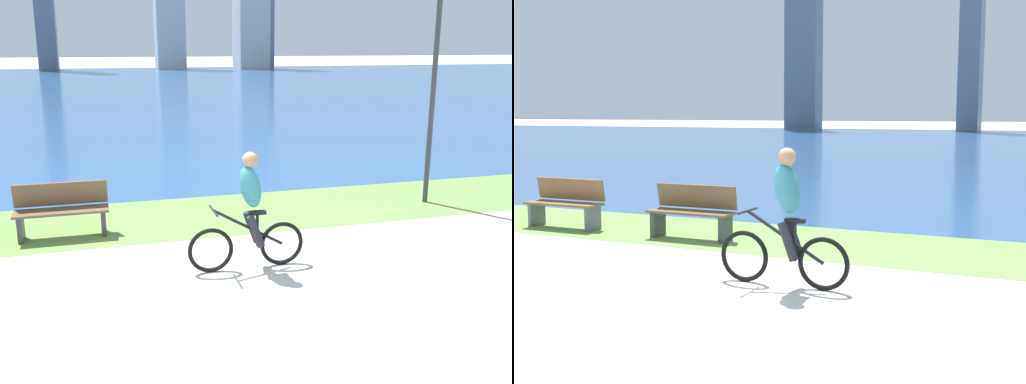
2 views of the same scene
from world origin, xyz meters
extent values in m
plane|color=#B2AFA8|center=(0.00, 0.00, 0.00)|extent=(300.00, 300.00, 0.00)
cube|color=#6B9947|center=(0.00, 3.42, 0.00)|extent=(120.00, 2.61, 0.01)
cube|color=#2D568C|center=(0.00, 40.29, 0.00)|extent=(300.00, 71.13, 0.00)
torus|color=black|center=(0.20, 0.69, 0.32)|extent=(0.65, 0.06, 0.65)
torus|color=black|center=(1.24, 0.69, 0.32)|extent=(0.65, 0.06, 0.65)
cylinder|color=black|center=(0.75, 0.69, 0.61)|extent=(1.01, 0.04, 0.61)
cylinder|color=black|center=(0.88, 0.69, 0.56)|extent=(0.04, 0.04, 0.47)
cube|color=black|center=(0.88, 0.69, 0.82)|extent=(0.24, 0.10, 0.05)
cylinder|color=black|center=(0.25, 0.69, 0.90)|extent=(0.03, 0.52, 0.03)
ellipsoid|color=teal|center=(0.77, 0.69, 1.20)|extent=(0.40, 0.36, 0.65)
sphere|color=#A57A59|center=(0.77, 0.69, 1.58)|extent=(0.22, 0.22, 0.22)
cylinder|color=#26262D|center=(0.83, 0.59, 0.58)|extent=(0.27, 0.11, 0.49)
cylinder|color=#26262D|center=(0.83, 0.79, 0.58)|extent=(0.27, 0.11, 0.49)
cube|color=brown|center=(-1.85, 2.83, 0.45)|extent=(1.50, 0.45, 0.04)
cube|color=brown|center=(-1.85, 3.03, 0.70)|extent=(1.50, 0.11, 0.40)
cube|color=#38383D|center=(-1.20, 2.83, 0.23)|extent=(0.08, 0.37, 0.45)
cube|color=#38383D|center=(-2.50, 2.83, 0.23)|extent=(0.08, 0.37, 0.45)
cylinder|color=#38383D|center=(5.13, 3.09, 1.97)|extent=(0.10, 0.10, 3.93)
cube|color=slate|center=(20.12, 68.53, 6.94)|extent=(2.40, 4.39, 13.87)
cube|color=slate|center=(20.93, 68.10, 4.74)|extent=(3.14, 2.53, 9.48)
camera|label=1|loc=(-1.26, -6.63, 3.09)|focal=39.81mm
camera|label=2|loc=(3.76, -6.55, 2.10)|focal=46.35mm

